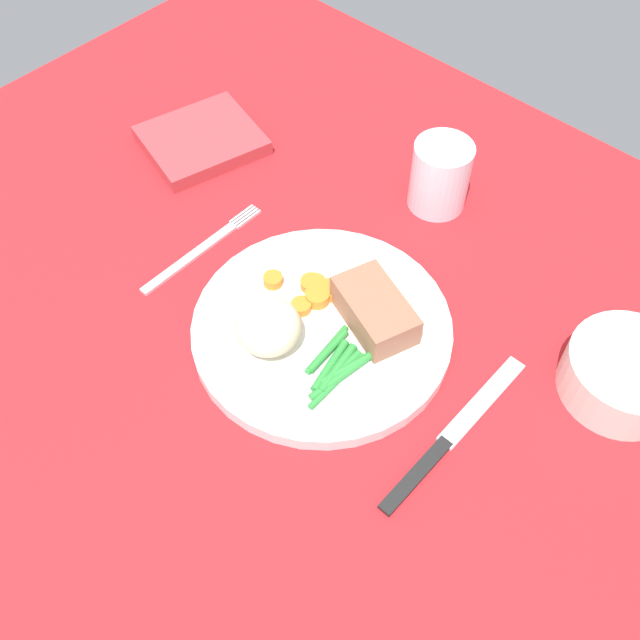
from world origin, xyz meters
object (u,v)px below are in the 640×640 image
at_px(knife, 452,436).
at_px(salad_bowl, 626,373).
at_px(dinner_plate, 320,331).
at_px(meat_portion, 375,310).
at_px(water_glass, 439,179).
at_px(napkin, 202,140).
at_px(fork, 202,249).

bearing_deg(knife, salad_bowl, 63.51).
relative_size(dinner_plate, meat_portion, 2.88).
height_order(knife, salad_bowl, salad_bowl).
bearing_deg(salad_bowl, water_glass, 163.13).
relative_size(knife, napkin, 1.55).
bearing_deg(fork, meat_portion, 12.10).
distance_m(water_glass, salad_bowl, 0.29).
xyz_separation_m(dinner_plate, knife, (0.16, -0.00, -0.01)).
xyz_separation_m(knife, salad_bowl, (0.08, 0.15, 0.02)).
distance_m(meat_portion, knife, 0.14).
relative_size(meat_portion, knife, 0.44).
xyz_separation_m(meat_portion, fork, (-0.21, -0.04, -0.03)).
height_order(meat_portion, fork, meat_portion).
distance_m(fork, salad_bowl, 0.45).
bearing_deg(dinner_plate, fork, -179.14).
bearing_deg(napkin, water_glass, 23.04).
xyz_separation_m(fork, salad_bowl, (0.42, 0.15, 0.02)).
bearing_deg(dinner_plate, napkin, 159.23).
height_order(knife, napkin, napkin).
bearing_deg(meat_portion, fork, -168.22).
height_order(water_glass, salad_bowl, water_glass).
distance_m(dinner_plate, salad_bowl, 0.29).
bearing_deg(fork, knife, 0.27).
relative_size(knife, water_glass, 2.55).
distance_m(fork, water_glass, 0.27).
distance_m(salad_bowl, napkin, 0.55).
bearing_deg(dinner_plate, water_glass, 97.17).
distance_m(meat_portion, water_glass, 0.20).
bearing_deg(fork, water_glass, 58.55).
relative_size(water_glass, napkin, 0.61).
relative_size(dinner_plate, fork, 1.55).
relative_size(dinner_plate, salad_bowl, 2.27).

